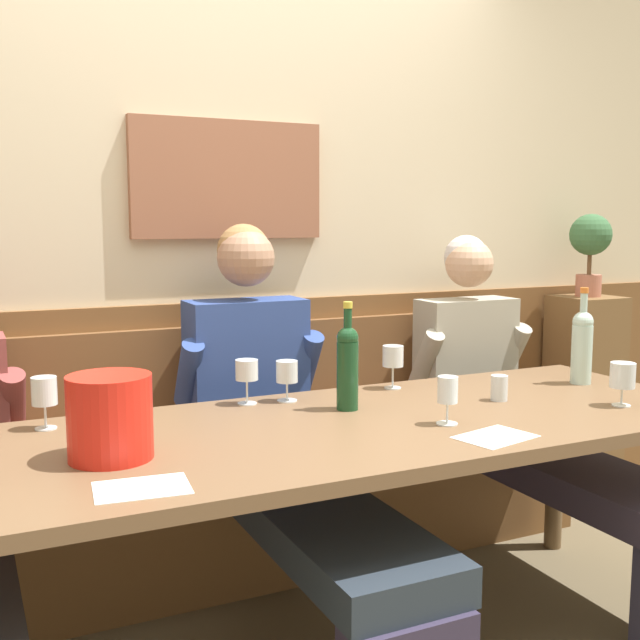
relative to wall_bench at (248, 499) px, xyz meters
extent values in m
cube|color=beige|center=(0.00, 0.26, 1.12)|extent=(6.80, 0.08, 2.80)
cube|color=#8E5840|center=(0.01, 0.20, 1.23)|extent=(0.77, 0.04, 0.46)
cube|color=brown|center=(0.00, 0.21, 0.23)|extent=(6.80, 0.03, 1.03)
cube|color=brown|center=(0.00, -0.02, -0.06)|extent=(2.86, 0.42, 0.44)
cube|color=brown|center=(0.00, -0.02, 0.18)|extent=(2.81, 0.39, 0.05)
cube|color=brown|center=(0.00, 0.17, 0.43)|extent=(2.86, 0.04, 0.45)
cube|color=brown|center=(0.00, -0.72, 0.45)|extent=(2.56, 0.88, 0.04)
cylinder|color=brown|center=(1.21, -0.35, 0.08)|extent=(0.07, 0.07, 0.71)
cylinder|color=brown|center=(-0.83, -0.05, 0.47)|extent=(0.08, 0.20, 0.27)
cube|color=#252F3A|center=(-0.01, -0.64, 0.15)|extent=(0.37, 1.16, 0.11)
cube|color=navy|center=(-0.01, -0.02, 0.49)|extent=(0.44, 0.20, 0.57)
sphere|color=#A4785D|center=(-0.01, -0.03, 0.93)|extent=(0.21, 0.21, 0.21)
sphere|color=#9A7043|center=(-0.01, 0.00, 0.96)|extent=(0.20, 0.20, 0.20)
cylinder|color=navy|center=(-0.24, -0.05, 0.53)|extent=(0.08, 0.20, 0.27)
cylinder|color=navy|center=(0.23, -0.05, 0.53)|extent=(0.08, 0.20, 0.27)
cube|color=#312A3A|center=(1.00, -0.63, 0.15)|extent=(0.36, 1.16, 0.11)
cube|color=#9C9786|center=(1.00, -0.02, 0.47)|extent=(0.43, 0.18, 0.53)
sphere|color=tan|center=(1.00, -0.03, 0.89)|extent=(0.20, 0.20, 0.20)
sphere|color=beige|center=(1.00, 0.00, 0.91)|extent=(0.19, 0.19, 0.19)
cylinder|color=#9C9786|center=(0.77, -0.05, 0.50)|extent=(0.08, 0.20, 0.27)
cylinder|color=#9C9786|center=(1.22, -0.05, 0.50)|extent=(0.08, 0.20, 0.27)
cylinder|color=red|center=(-0.64, -0.77, 0.58)|extent=(0.21, 0.21, 0.21)
cylinder|color=#174021|center=(0.13, -0.57, 0.58)|extent=(0.07, 0.07, 0.22)
sphere|color=#174021|center=(0.13, -0.57, 0.70)|extent=(0.07, 0.07, 0.07)
cylinder|color=#174021|center=(0.13, -0.57, 0.75)|extent=(0.03, 0.03, 0.08)
cylinder|color=gold|center=(0.13, -0.57, 0.81)|extent=(0.03, 0.03, 0.02)
cylinder|color=#AFCDC1|center=(1.09, -0.60, 0.58)|extent=(0.08, 0.08, 0.22)
sphere|color=#AFCDC1|center=(1.09, -0.60, 0.70)|extent=(0.08, 0.08, 0.08)
cylinder|color=#AFCDC1|center=(1.09, -0.60, 0.76)|extent=(0.03, 0.03, 0.10)
cylinder|color=orange|center=(1.09, -0.60, 0.82)|extent=(0.03, 0.03, 0.02)
cylinder|color=silver|center=(0.42, -0.37, 0.47)|extent=(0.06, 0.06, 0.00)
cylinder|color=silver|center=(0.42, -0.37, 0.51)|extent=(0.01, 0.01, 0.08)
cylinder|color=silver|center=(0.42, -0.37, 0.59)|extent=(0.07, 0.07, 0.07)
cylinder|color=#DFE488|center=(0.42, -0.37, 0.57)|extent=(0.07, 0.07, 0.03)
cylinder|color=silver|center=(0.31, -0.86, 0.47)|extent=(0.06, 0.06, 0.00)
cylinder|color=silver|center=(0.31, -0.86, 0.51)|extent=(0.01, 0.01, 0.06)
cylinder|color=silver|center=(0.31, -0.86, 0.58)|extent=(0.06, 0.06, 0.08)
cylinder|color=#E4DE88|center=(0.31, -0.86, 0.55)|extent=(0.05, 0.05, 0.03)
cylinder|color=silver|center=(0.00, -0.39, 0.47)|extent=(0.07, 0.07, 0.00)
cylinder|color=silver|center=(0.00, -0.39, 0.51)|extent=(0.01, 0.01, 0.06)
cylinder|color=silver|center=(0.00, -0.39, 0.57)|extent=(0.07, 0.07, 0.07)
cylinder|color=silver|center=(-0.76, -0.41, 0.47)|extent=(0.06, 0.06, 0.00)
cylinder|color=silver|center=(-0.76, -0.41, 0.51)|extent=(0.01, 0.01, 0.07)
cylinder|color=silver|center=(-0.76, -0.41, 0.58)|extent=(0.07, 0.07, 0.08)
cylinder|color=#EED889|center=(-0.76, -0.41, 0.55)|extent=(0.06, 0.06, 0.02)
cylinder|color=silver|center=(0.95, -0.91, 0.47)|extent=(0.06, 0.06, 0.00)
cylinder|color=silver|center=(0.95, -0.91, 0.50)|extent=(0.01, 0.01, 0.06)
cylinder|color=silver|center=(0.95, -0.91, 0.57)|extent=(0.08, 0.08, 0.08)
cylinder|color=#EDD981|center=(0.95, -0.91, 0.55)|extent=(0.07, 0.07, 0.03)
cylinder|color=silver|center=(-0.13, -0.37, 0.47)|extent=(0.06, 0.06, 0.00)
cylinder|color=silver|center=(-0.13, -0.37, 0.51)|extent=(0.01, 0.01, 0.08)
cylinder|color=silver|center=(-0.13, -0.37, 0.59)|extent=(0.07, 0.07, 0.07)
cylinder|color=silver|center=(0.64, -0.68, 0.51)|extent=(0.06, 0.06, 0.08)
cube|color=white|center=(0.35, -1.03, 0.47)|extent=(0.24, 0.19, 0.00)
cube|color=white|center=(-0.62, -1.02, 0.47)|extent=(0.22, 0.17, 0.00)
cube|color=brown|center=(1.73, 0.03, 0.21)|extent=(0.28, 0.28, 0.99)
cylinder|color=#AD6651|center=(1.73, 0.03, 0.76)|extent=(0.12, 0.12, 0.10)
cylinder|color=brown|center=(1.73, 0.03, 0.87)|extent=(0.02, 0.02, 0.11)
sphere|color=#37633B|center=(1.73, 0.03, 1.00)|extent=(0.19, 0.19, 0.19)
camera|label=1|loc=(-0.96, -2.67, 1.06)|focal=42.80mm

